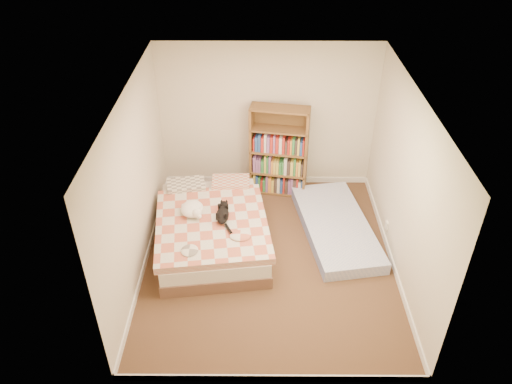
{
  "coord_description": "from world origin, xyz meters",
  "views": [
    {
      "loc": [
        -0.15,
        -5.33,
        4.86
      ],
      "look_at": [
        -0.18,
        0.3,
        0.96
      ],
      "focal_mm": 35.0,
      "sensor_mm": 36.0,
      "label": 1
    }
  ],
  "objects_px": {
    "floor_mattress": "(336,226)",
    "white_dog": "(193,209)",
    "bed": "(212,227)",
    "black_cat": "(223,213)",
    "bookshelf": "(278,162)"
  },
  "relations": [
    {
      "from": "bed",
      "to": "bookshelf",
      "type": "distance_m",
      "value": 1.72
    },
    {
      "from": "bed",
      "to": "bookshelf",
      "type": "xyz_separation_m",
      "value": [
        1.01,
        1.35,
        0.31
      ]
    },
    {
      "from": "bed",
      "to": "bookshelf",
      "type": "height_order",
      "value": "bookshelf"
    },
    {
      "from": "bed",
      "to": "black_cat",
      "type": "distance_m",
      "value": 0.37
    },
    {
      "from": "bed",
      "to": "floor_mattress",
      "type": "xyz_separation_m",
      "value": [
        1.86,
        0.23,
        -0.16
      ]
    },
    {
      "from": "white_dog",
      "to": "black_cat",
      "type": "bearing_deg",
      "value": 1.16
    },
    {
      "from": "black_cat",
      "to": "white_dog",
      "type": "xyz_separation_m",
      "value": [
        -0.44,
        0.07,
        0.02
      ]
    },
    {
      "from": "floor_mattress",
      "to": "white_dog",
      "type": "relative_size",
      "value": 5.0
    },
    {
      "from": "bookshelf",
      "to": "floor_mattress",
      "type": "xyz_separation_m",
      "value": [
        0.85,
        -1.12,
        -0.47
      ]
    },
    {
      "from": "bed",
      "to": "floor_mattress",
      "type": "relative_size",
      "value": 1.1
    },
    {
      "from": "bed",
      "to": "floor_mattress",
      "type": "bearing_deg",
      "value": -0.33
    },
    {
      "from": "floor_mattress",
      "to": "white_dog",
      "type": "bearing_deg",
      "value": 177.2
    },
    {
      "from": "bed",
      "to": "white_dog",
      "type": "bearing_deg",
      "value": 175.89
    },
    {
      "from": "floor_mattress",
      "to": "white_dog",
      "type": "xyz_separation_m",
      "value": [
        -2.12,
        -0.25,
        0.51
      ]
    },
    {
      "from": "bed",
      "to": "white_dog",
      "type": "height_order",
      "value": "white_dog"
    }
  ]
}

